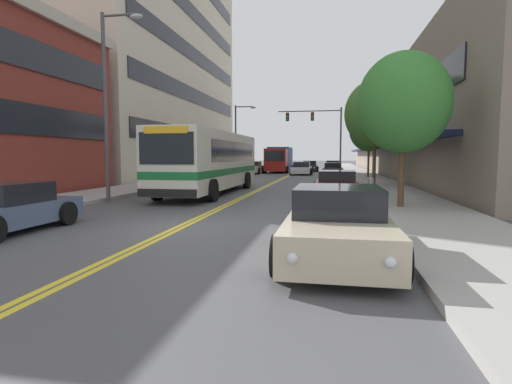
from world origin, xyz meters
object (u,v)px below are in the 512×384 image
(car_black_parked_right_far, at_px, (333,166))
(box_truck, at_px, (279,159))
(car_champagne_parked_right_foreground, at_px, (338,226))
(traffic_signal_mast, at_px, (320,127))
(car_dark_grey_parked_right_mid, at_px, (333,170))
(car_silver_parked_left_near, at_px, (233,172))
(car_beige_parked_left_far, at_px, (253,168))
(street_tree_right_far, at_px, (369,130))
(car_slate_blue_parked_left_mid, at_px, (2,209))
(street_lamp_left_near, at_px, (110,92))
(car_red_parked_right_end, at_px, (336,185))
(street_lamp_left_far, at_px, (239,134))
(street_tree_right_near, at_px, (404,103))
(city_bus, at_px, (212,159))
(street_tree_right_mid, at_px, (375,114))
(car_charcoal_moving_lead, at_px, (310,166))
(car_white_moving_second, at_px, (302,169))
(fire_hydrant, at_px, (371,187))

(car_black_parked_right_far, relative_size, box_truck, 0.58)
(car_champagne_parked_right_foreground, relative_size, traffic_signal_mast, 0.61)
(car_champagne_parked_right_foreground, height_order, car_dark_grey_parked_right_mid, car_champagne_parked_right_foreground)
(car_silver_parked_left_near, xyz_separation_m, car_beige_parked_left_far, (0.05, 9.32, 0.05))
(car_dark_grey_parked_right_mid, bearing_deg, street_tree_right_far, -56.59)
(car_slate_blue_parked_left_mid, xyz_separation_m, car_dark_grey_parked_right_mid, (8.65, 31.94, 0.01))
(car_black_parked_right_far, xyz_separation_m, street_lamp_left_near, (-9.49, -36.51, 4.02))
(car_champagne_parked_right_foreground, distance_m, street_lamp_left_near, 12.87)
(car_beige_parked_left_far, bearing_deg, car_red_parked_right_end, -70.54)
(car_dark_grey_parked_right_mid, xyz_separation_m, box_truck, (-6.38, 7.52, 0.99))
(car_champagne_parked_right_foreground, distance_m, street_lamp_left_far, 33.17)
(street_tree_right_near, xyz_separation_m, street_tree_right_far, (0.77, 21.21, 0.38))
(city_bus, height_order, street_tree_right_mid, street_tree_right_mid)
(box_truck, bearing_deg, car_silver_parked_left_near, -100.11)
(car_black_parked_right_far, bearing_deg, car_champagne_parked_right_foreground, -90.22)
(street_tree_right_near, distance_m, street_tree_right_mid, 10.84)
(traffic_signal_mast, bearing_deg, car_dark_grey_parked_right_mid, -72.02)
(car_red_parked_right_end, xyz_separation_m, street_lamp_left_far, (-9.39, 20.28, 3.61))
(car_charcoal_moving_lead, distance_m, street_tree_right_far, 17.18)
(city_bus, height_order, car_black_parked_right_far, city_bus)
(car_red_parked_right_end, bearing_deg, street_tree_right_mid, 70.45)
(car_black_parked_right_far, distance_m, street_tree_right_mid, 26.71)
(car_black_parked_right_far, distance_m, street_lamp_left_near, 37.94)
(car_champagne_parked_right_foreground, height_order, traffic_signal_mast, traffic_signal_mast)
(car_dark_grey_parked_right_mid, relative_size, street_lamp_left_far, 0.63)
(box_truck, bearing_deg, car_white_moving_second, -61.69)
(city_bus, height_order, street_tree_right_far, street_tree_right_far)
(car_black_parked_right_far, height_order, fire_hydrant, car_black_parked_right_far)
(car_charcoal_moving_lead, distance_m, street_lamp_left_far, 14.63)
(car_beige_parked_left_far, xyz_separation_m, box_truck, (2.38, 4.33, 0.96))
(street_tree_right_far, relative_size, fire_hydrant, 6.91)
(car_red_parked_right_end, height_order, box_truck, box_truck)
(street_tree_right_near, bearing_deg, street_tree_right_far, 87.92)
(street_lamp_left_far, height_order, street_tree_right_mid, street_lamp_left_far)
(car_beige_parked_left_far, relative_size, street_tree_right_mid, 0.72)
(city_bus, relative_size, street_tree_right_near, 2.17)
(city_bus, bearing_deg, car_beige_parked_left_far, 95.44)
(traffic_signal_mast, xyz_separation_m, street_lamp_left_far, (-7.90, -5.93, -1.00))
(car_silver_parked_left_near, height_order, street_lamp_left_near, street_lamp_left_near)
(car_white_moving_second, bearing_deg, car_beige_parked_left_far, 164.72)
(car_beige_parked_left_far, relative_size, car_champagne_parked_right_foreground, 1.04)
(car_champagne_parked_right_foreground, distance_m, street_tree_right_near, 8.33)
(car_red_parked_right_end, xyz_separation_m, street_tree_right_mid, (2.40, 6.75, 3.98))
(street_tree_right_far, height_order, fire_hydrant, street_tree_right_far)
(traffic_signal_mast, bearing_deg, street_tree_right_mid, -78.70)
(car_red_parked_right_end, bearing_deg, traffic_signal_mast, 93.26)
(car_white_moving_second, height_order, traffic_signal_mast, traffic_signal_mast)
(street_tree_right_mid, bearing_deg, car_charcoal_moving_lead, 101.41)
(car_slate_blue_parked_left_mid, distance_m, car_champagne_parked_right_foreground, 8.61)
(fire_hydrant, bearing_deg, car_white_moving_second, 101.45)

